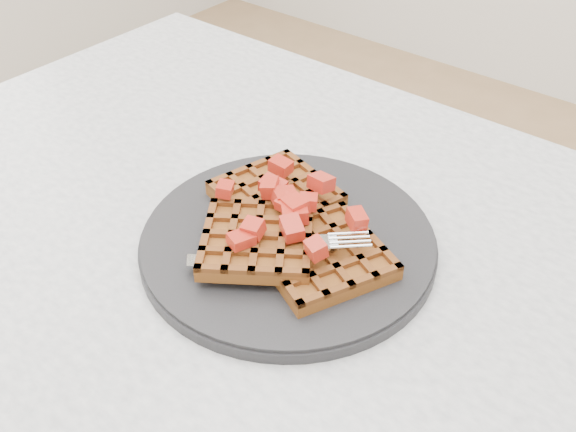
# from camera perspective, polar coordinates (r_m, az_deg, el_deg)

# --- Properties ---
(table) EXTENTS (1.20, 0.80, 0.75)m
(table) POSITION_cam_1_polar(r_m,az_deg,el_deg) (0.69, 1.49, -13.58)
(table) COLOR white
(table) RESTS_ON ground
(plate) EXTENTS (0.30, 0.30, 0.02)m
(plate) POSITION_cam_1_polar(r_m,az_deg,el_deg) (0.64, 0.00, -2.22)
(plate) COLOR black
(plate) RESTS_ON table
(waffles) EXTENTS (0.23, 0.21, 0.03)m
(waffles) POSITION_cam_1_polar(r_m,az_deg,el_deg) (0.63, -0.21, -1.08)
(waffles) COLOR brown
(waffles) RESTS_ON plate
(strawberry_pile) EXTENTS (0.15, 0.15, 0.02)m
(strawberry_pile) POSITION_cam_1_polar(r_m,az_deg,el_deg) (0.61, 0.00, 1.02)
(strawberry_pile) COLOR #A21B13
(strawberry_pile) RESTS_ON waffles
(fork) EXTENTS (0.15, 0.14, 0.02)m
(fork) POSITION_cam_1_polar(r_m,az_deg,el_deg) (0.60, 0.39, -3.90)
(fork) COLOR silver
(fork) RESTS_ON plate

